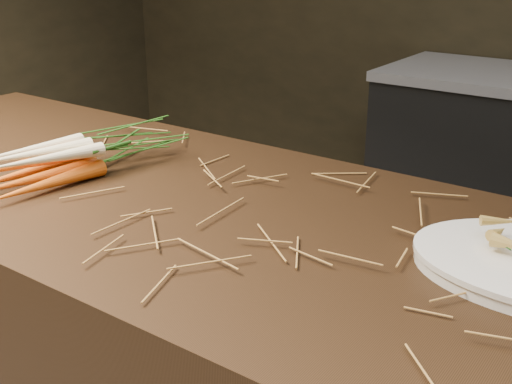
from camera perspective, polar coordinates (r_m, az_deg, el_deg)
straw_bedding at (r=1.06m, az=1.73°, el=-2.39°), size 1.40×0.60×0.02m
root_veg_bunch at (r=1.33m, az=-13.86°, el=3.63°), size 0.22×0.48×0.09m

